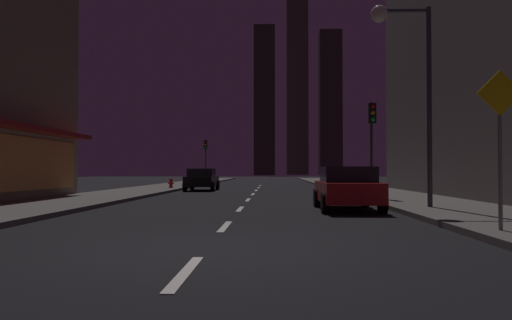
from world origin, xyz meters
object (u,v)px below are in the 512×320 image
at_px(fire_hydrant_far_left, 171,183).
at_px(pedestrian_crossing_sign, 500,135).
at_px(traffic_light_near_right, 372,128).
at_px(traffic_light_far_left, 206,151).
at_px(car_parked_near, 347,188).
at_px(street_lamp_right, 403,56).
at_px(car_parked_far, 202,179).

bearing_deg(fire_hydrant_far_left, pedestrian_crossing_sign, -64.04).
relative_size(traffic_light_near_right, pedestrian_crossing_sign, 1.33).
xyz_separation_m(fire_hydrant_far_left, traffic_light_far_left, (0.40, 14.27, 2.74)).
height_order(car_parked_near, pedestrian_crossing_sign, pedestrian_crossing_sign).
bearing_deg(fire_hydrant_far_left, traffic_light_near_right, -45.58).
distance_m(traffic_light_near_right, street_lamp_right, 6.04).
xyz_separation_m(car_parked_far, pedestrian_crossing_sign, (9.20, -22.48, 1.28)).
bearing_deg(car_parked_near, pedestrian_crossing_sign, -73.37).
relative_size(traffic_light_far_left, street_lamp_right, 0.64).
distance_m(traffic_light_near_right, traffic_light_far_left, 28.15).
bearing_deg(pedestrian_crossing_sign, street_lamp_right, 92.02).
bearing_deg(traffic_light_far_left, fire_hydrant_far_left, -91.61).
bearing_deg(traffic_light_far_left, traffic_light_near_right, -66.99).
relative_size(car_parked_near, fire_hydrant_far_left, 6.48).
height_order(traffic_light_near_right, street_lamp_right, street_lamp_right).
bearing_deg(car_parked_near, car_parked_far, 114.52).
xyz_separation_m(car_parked_near, traffic_light_far_left, (-9.10, 31.20, 2.45)).
bearing_deg(street_lamp_right, car_parked_near, 165.73).
distance_m(fire_hydrant_far_left, pedestrian_crossing_sign, 26.32).
distance_m(car_parked_far, fire_hydrant_far_left, 2.58).
bearing_deg(traffic_light_far_left, car_parked_far, -82.97).
xyz_separation_m(car_parked_far, traffic_light_far_left, (-1.90, 15.41, 2.45)).
bearing_deg(car_parked_far, car_parked_near, -65.48).
distance_m(car_parked_far, street_lamp_right, 19.05).
height_order(traffic_light_far_left, pedestrian_crossing_sign, traffic_light_far_left).
height_order(fire_hydrant_far_left, traffic_light_far_left, traffic_light_far_left).
relative_size(car_parked_far, traffic_light_far_left, 1.01).
height_order(car_parked_near, traffic_light_far_left, traffic_light_far_left).
bearing_deg(car_parked_far, street_lamp_right, -61.06).
height_order(fire_hydrant_far_left, pedestrian_crossing_sign, pedestrian_crossing_sign).
distance_m(traffic_light_far_left, street_lamp_right, 33.52).
distance_m(car_parked_near, fire_hydrant_far_left, 19.41).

